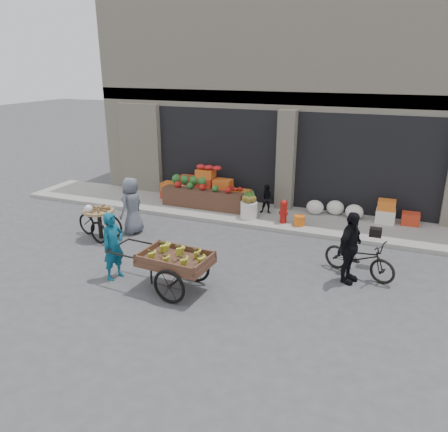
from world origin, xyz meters
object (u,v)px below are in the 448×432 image
at_px(orange_bucket, 299,221).
at_px(cyclist, 350,248).
at_px(seated_person, 267,199).
at_px(vendor_grey, 132,206).
at_px(fire_hydrant, 284,210).
at_px(vendor_woman, 113,246).
at_px(bicycle, 359,257).
at_px(banana_cart, 173,257).
at_px(pineapple_bin, 249,210).
at_px(tricycle_cart, 99,219).

height_order(orange_bucket, cyclist, cyclist).
bearing_deg(seated_person, vendor_grey, -148.96).
xyz_separation_m(orange_bucket, cyclist, (1.72, -2.81, 0.55)).
relative_size(fire_hydrant, vendor_woman, 0.45).
bearing_deg(vendor_woman, bicycle, -52.05).
xyz_separation_m(orange_bucket, seated_person, (-1.20, 0.70, 0.31)).
xyz_separation_m(seated_person, banana_cart, (-0.49, -5.30, 0.18)).
height_order(pineapple_bin, banana_cart, banana_cart).
xyz_separation_m(bicycle, cyclist, (-0.20, -0.40, 0.37)).
distance_m(pineapple_bin, tricycle_cart, 4.45).
xyz_separation_m(tricycle_cart, vendor_grey, (0.62, 0.70, 0.25)).
bearing_deg(cyclist, vendor_woman, 130.59).
height_order(banana_cart, tricycle_cart, banana_cart).
distance_m(vendor_woman, vendor_grey, 2.80).
height_order(pineapple_bin, bicycle, bicycle).
bearing_deg(seated_person, cyclist, -60.25).
relative_size(banana_cart, cyclist, 1.57).
height_order(orange_bucket, tricycle_cart, tricycle_cart).
bearing_deg(fire_hydrant, orange_bucket, -5.71).
bearing_deg(cyclist, fire_hydrant, 58.42).
relative_size(fire_hydrant, tricycle_cart, 0.49).
distance_m(pineapple_bin, vendor_grey, 3.55).
distance_m(pineapple_bin, seated_person, 0.75).
relative_size(orange_bucket, tricycle_cart, 0.22).
height_order(vendor_grey, bicycle, vendor_grey).
relative_size(bicycle, cyclist, 1.05).
xyz_separation_m(fire_hydrant, tricycle_cart, (-4.50, -2.81, 0.06)).
distance_m(seated_person, bicycle, 4.41).
bearing_deg(orange_bucket, vendor_grey, -154.74).
relative_size(vendor_grey, bicycle, 0.96).
height_order(seated_person, vendor_woman, vendor_woman).
distance_m(tricycle_cart, cyclist, 6.72).
relative_size(pineapple_bin, vendor_grey, 0.32).
xyz_separation_m(banana_cart, vendor_woman, (-1.51, -0.00, 0.02)).
relative_size(pineapple_bin, seated_person, 0.56).
bearing_deg(vendor_grey, bicycle, 93.83).
bearing_deg(orange_bucket, seated_person, 149.74).
bearing_deg(bicycle, orange_bucket, 59.14).
bearing_deg(banana_cart, vendor_woman, -175.84).
bearing_deg(pineapple_bin, orange_bucket, -3.58).
distance_m(tricycle_cart, bicycle, 6.93).
height_order(fire_hydrant, cyclist, cyclist).
bearing_deg(banana_cart, pineapple_bin, 92.96).
distance_m(pineapple_bin, orange_bucket, 1.61).
bearing_deg(pineapple_bin, cyclist, -41.25).
height_order(orange_bucket, bicycle, bicycle).
bearing_deg(fire_hydrant, vendor_grey, -151.38).
height_order(orange_bucket, vendor_grey, vendor_grey).
bearing_deg(cyclist, seated_person, 60.36).
xyz_separation_m(vendor_grey, cyclist, (6.10, -0.75, 0.00)).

